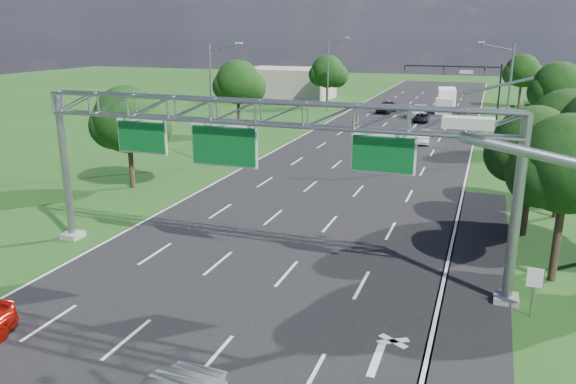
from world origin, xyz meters
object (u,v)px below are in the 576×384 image
at_px(regulatory_sign, 534,282).
at_px(traffic_signal, 471,78).
at_px(box_truck, 446,101).
at_px(sign_gantry, 260,126).

bearing_deg(regulatory_sign, traffic_signal, 95.20).
relative_size(regulatory_sign, box_truck, 0.25).
bearing_deg(box_truck, sign_gantry, -99.51).
relative_size(regulatory_sign, traffic_signal, 0.17).
bearing_deg(regulatory_sign, box_truck, 97.82).
bearing_deg(box_truck, traffic_signal, -67.98).
xyz_separation_m(traffic_signal, box_truck, (-3.37, 6.37, -3.69)).
height_order(regulatory_sign, traffic_signal, traffic_signal).
xyz_separation_m(sign_gantry, box_truck, (3.78, 59.38, -5.41)).
relative_size(traffic_signal, box_truck, 1.47).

